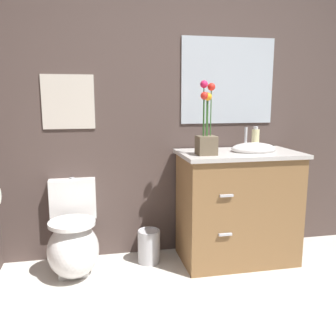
{
  "coord_description": "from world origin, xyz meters",
  "views": [
    {
      "loc": [
        -0.75,
        -1.21,
        1.32
      ],
      "look_at": [
        -0.2,
        1.42,
        0.8
      ],
      "focal_mm": 39.42,
      "sensor_mm": 36.0,
      "label": 1
    }
  ],
  "objects_px": {
    "trash_bin": "(149,246)",
    "vanity_cabinet": "(238,205)",
    "soap_bottle": "(255,139)",
    "flower_vase": "(206,132)",
    "toilet": "(73,242)",
    "wall_mirror": "(228,81)",
    "wall_poster": "(68,102)"
  },
  "relations": [
    {
      "from": "trash_bin",
      "to": "wall_mirror",
      "type": "bearing_deg",
      "value": 16.44
    },
    {
      "from": "vanity_cabinet",
      "to": "wall_mirror",
      "type": "relative_size",
      "value": 1.34
    },
    {
      "from": "vanity_cabinet",
      "to": "flower_vase",
      "type": "bearing_deg",
      "value": -164.47
    },
    {
      "from": "wall_poster",
      "to": "trash_bin",
      "type": "bearing_deg",
      "value": -19.73
    },
    {
      "from": "toilet",
      "to": "vanity_cabinet",
      "type": "bearing_deg",
      "value": -1.16
    },
    {
      "from": "wall_poster",
      "to": "toilet",
      "type": "bearing_deg",
      "value": -90.0
    },
    {
      "from": "vanity_cabinet",
      "to": "soap_bottle",
      "type": "height_order",
      "value": "soap_bottle"
    },
    {
      "from": "vanity_cabinet",
      "to": "soap_bottle",
      "type": "xyz_separation_m",
      "value": [
        0.19,
        0.14,
        0.52
      ]
    },
    {
      "from": "soap_bottle",
      "to": "wall_poster",
      "type": "distance_m",
      "value": 1.53
    },
    {
      "from": "vanity_cabinet",
      "to": "wall_mirror",
      "type": "height_order",
      "value": "wall_mirror"
    },
    {
      "from": "flower_vase",
      "to": "trash_bin",
      "type": "bearing_deg",
      "value": 157.8
    },
    {
      "from": "toilet",
      "to": "wall_mirror",
      "type": "distance_m",
      "value": 1.79
    },
    {
      "from": "flower_vase",
      "to": "wall_poster",
      "type": "distance_m",
      "value": 1.09
    },
    {
      "from": "toilet",
      "to": "soap_bottle",
      "type": "xyz_separation_m",
      "value": [
        1.49,
        0.11,
        0.74
      ]
    },
    {
      "from": "trash_bin",
      "to": "wall_poster",
      "type": "height_order",
      "value": "wall_poster"
    },
    {
      "from": "soap_bottle",
      "to": "trash_bin",
      "type": "xyz_separation_m",
      "value": [
        -0.91,
        -0.05,
        -0.84
      ]
    },
    {
      "from": "flower_vase",
      "to": "trash_bin",
      "type": "relative_size",
      "value": 1.99
    },
    {
      "from": "vanity_cabinet",
      "to": "trash_bin",
      "type": "height_order",
      "value": "vanity_cabinet"
    },
    {
      "from": "trash_bin",
      "to": "vanity_cabinet",
      "type": "bearing_deg",
      "value": -6.71
    },
    {
      "from": "wall_mirror",
      "to": "vanity_cabinet",
      "type": "bearing_deg",
      "value": -89.49
    },
    {
      "from": "toilet",
      "to": "soap_bottle",
      "type": "bearing_deg",
      "value": 4.26
    },
    {
      "from": "soap_bottle",
      "to": "wall_mirror",
      "type": "distance_m",
      "value": 0.53
    },
    {
      "from": "toilet",
      "to": "wall_mirror",
      "type": "relative_size",
      "value": 0.86
    },
    {
      "from": "vanity_cabinet",
      "to": "wall_mirror",
      "type": "xyz_separation_m",
      "value": [
        -0.0,
        0.29,
        0.99
      ]
    },
    {
      "from": "toilet",
      "to": "trash_bin",
      "type": "relative_size",
      "value": 2.54
    },
    {
      "from": "trash_bin",
      "to": "wall_poster",
      "type": "xyz_separation_m",
      "value": [
        -0.59,
        0.21,
        1.14
      ]
    },
    {
      "from": "toilet",
      "to": "wall_poster",
      "type": "distance_m",
      "value": 1.07
    },
    {
      "from": "toilet",
      "to": "flower_vase",
      "type": "distance_m",
      "value": 1.3
    },
    {
      "from": "flower_vase",
      "to": "wall_poster",
      "type": "xyz_separation_m",
      "value": [
        -1.0,
        0.38,
        0.22
      ]
    },
    {
      "from": "toilet",
      "to": "wall_mirror",
      "type": "height_order",
      "value": "wall_mirror"
    },
    {
      "from": "vanity_cabinet",
      "to": "trash_bin",
      "type": "xyz_separation_m",
      "value": [
        -0.71,
        0.08,
        -0.32
      ]
    },
    {
      "from": "flower_vase",
      "to": "soap_bottle",
      "type": "xyz_separation_m",
      "value": [
        0.5,
        0.22,
        -0.08
      ]
    }
  ]
}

